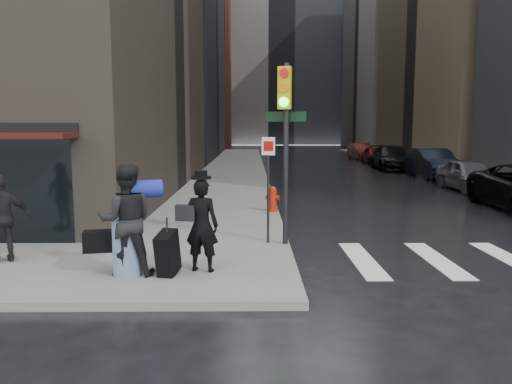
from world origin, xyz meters
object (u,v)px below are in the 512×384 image
man_jeans (126,220)px  traffic_light (284,129)px  man_overcoat (195,229)px  parked_car_3 (392,158)px  man_greycoat (2,218)px  parked_car_4 (374,155)px  parked_car_1 (468,175)px  fire_hydrant (273,200)px  parked_car_5 (361,151)px  parked_car_2 (432,163)px

man_jeans → traffic_light: bearing=-152.1°
man_overcoat → parked_car_3: (10.48, 24.21, -0.15)m
man_greycoat → man_overcoat: bearing=140.6°
man_overcoat → parked_car_4: (10.68, 29.77, -0.29)m
parked_car_1 → traffic_light: bearing=-130.5°
parked_car_4 → parked_car_1: bearing=-88.5°
fire_hydrant → parked_car_3: parked_car_3 is taller
man_jeans → man_greycoat: man_jeans is taller
man_jeans → fire_hydrant: (2.95, 6.98, -0.66)m
man_greycoat → parked_car_5: size_ratio=0.41×
parked_car_1 → man_greycoat: bearing=-140.9°
traffic_light → fire_hydrant: traffic_light is taller
parked_car_1 → parked_car_5: bearing=89.0°
parked_car_3 → traffic_light: bearing=-108.1°
man_overcoat → man_greycoat: size_ratio=1.09×
man_overcoat → parked_car_1: size_ratio=0.46×
parked_car_4 → parked_car_5: size_ratio=0.90×
man_jeans → parked_car_2: bearing=-133.9°
traffic_light → parked_car_2: size_ratio=0.82×
parked_car_3 → parked_car_4: bearing=91.3°
man_greycoat → parked_car_2: bearing=-158.6°
parked_car_2 → man_greycoat: bearing=-130.2°
man_overcoat → man_greycoat: 3.98m
parked_car_3 → parked_car_2: bearing=-79.5°
man_overcoat → man_jeans: 1.25m
man_greycoat → parked_car_4: (14.59, 29.02, -0.38)m
man_overcoat → man_jeans: man_jeans is taller
man_greycoat → parked_car_2: (15.08, 17.88, -0.21)m
parked_car_4 → parked_car_5: 5.57m
parked_car_3 → parked_car_4: (0.20, 5.57, -0.14)m
parked_car_2 → fire_hydrant: bearing=-128.6°
man_jeans → parked_car_3: 27.06m
man_overcoat → man_greycoat: bearing=1.0°
traffic_light → fire_hydrant: bearing=104.3°
man_overcoat → traffic_light: size_ratio=0.47×
man_overcoat → traffic_light: traffic_light is taller
man_jeans → traffic_light: (3.00, 2.38, 1.62)m
man_overcoat → parked_car_4: man_overcoat is taller
man_overcoat → parked_car_2: bearing=-109.0°
traffic_light → fire_hydrant: 5.14m
man_greycoat → traffic_light: traffic_light is taller
fire_hydrant → parked_car_2: (9.44, 11.85, 0.32)m
man_jeans → parked_car_5: size_ratio=0.47×
man_jeans → parked_car_2: man_jeans is taller
man_overcoat → parked_car_3: bearing=-101.5°
parked_car_1 → parked_car_4: (-0.11, 16.70, -0.06)m
man_overcoat → fire_hydrant: man_overcoat is taller
man_jeans → man_overcoat: bearing=178.5°
parked_car_1 → parked_car_2: (0.39, 5.57, 0.11)m
fire_hydrant → parked_car_1: bearing=34.8°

